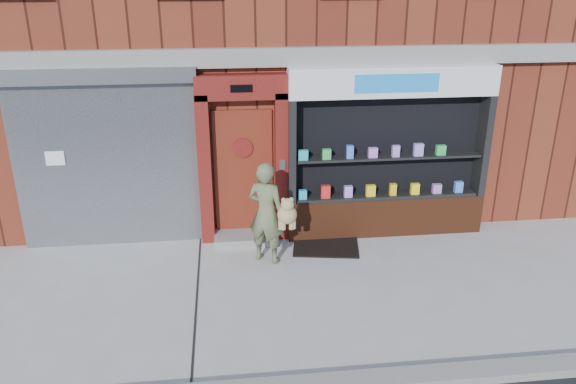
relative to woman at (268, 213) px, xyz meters
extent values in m
plane|color=#9E9E99|center=(0.41, -0.98, -0.85)|extent=(80.00, 80.00, 0.00)
cube|color=gray|center=(0.41, 0.94, 2.30)|extent=(12.00, 0.16, 0.30)
cube|color=gray|center=(-2.59, 0.96, 0.55)|extent=(3.00, 0.10, 2.80)
cube|color=slate|center=(-2.59, 0.90, 2.07)|extent=(3.10, 0.30, 0.24)
cube|color=white|center=(-3.39, 0.90, 0.75)|extent=(0.30, 0.01, 0.24)
cube|color=#56120E|center=(-0.99, 0.88, 0.45)|extent=(0.22, 0.28, 2.60)
cube|color=#56120E|center=(0.31, 0.88, 0.45)|extent=(0.22, 0.28, 2.60)
cube|color=#56120E|center=(-0.34, 0.88, 1.85)|extent=(1.50, 0.28, 0.40)
cube|color=black|center=(-0.34, 0.73, 1.85)|extent=(0.35, 0.01, 0.12)
cube|color=maroon|center=(-0.34, 0.99, 0.35)|extent=(1.00, 0.06, 2.20)
cylinder|color=black|center=(-0.34, 0.95, 0.80)|extent=(0.28, 0.02, 0.28)
cylinder|color=#56120E|center=(-0.34, 0.94, 0.80)|extent=(0.34, 0.02, 0.34)
cube|color=gray|center=(-0.34, 0.72, -0.78)|extent=(1.10, 0.55, 0.15)
cube|color=slate|center=(0.31, 0.73, 0.55)|extent=(0.10, 0.02, 0.18)
cube|color=#5D2B16|center=(2.16, 0.82, -0.50)|extent=(3.50, 0.40, 0.70)
cube|color=black|center=(0.47, 0.82, 0.75)|extent=(0.12, 0.40, 1.80)
cube|color=black|center=(3.85, 0.82, 0.75)|extent=(0.12, 0.40, 1.80)
cube|color=black|center=(2.16, 1.01, 0.75)|extent=(3.30, 0.03, 1.80)
cube|color=black|center=(2.16, 0.82, -0.12)|extent=(3.20, 0.36, 0.06)
cube|color=black|center=(2.16, 0.82, 0.60)|extent=(3.20, 0.36, 0.04)
cube|color=white|center=(2.16, 0.82, 1.90)|extent=(3.50, 0.40, 0.50)
cube|color=#1B7CCC|center=(2.16, 0.62, 1.90)|extent=(1.40, 0.01, 0.30)
cube|color=#29ABD1|center=(0.66, 0.74, -0.01)|extent=(0.14, 0.09, 0.16)
cube|color=red|center=(1.06, 0.74, 0.02)|extent=(0.16, 0.09, 0.23)
cube|color=#B082EB|center=(1.46, 0.74, 0.01)|extent=(0.14, 0.09, 0.20)
cube|color=yellow|center=(1.86, 0.74, 0.01)|extent=(0.16, 0.09, 0.20)
cube|color=yellow|center=(2.26, 0.74, 0.01)|extent=(0.11, 0.09, 0.21)
cube|color=yellow|center=(2.66, 0.74, 0.01)|extent=(0.14, 0.09, 0.19)
cube|color=#B074D1|center=(3.06, 0.74, -0.01)|extent=(0.15, 0.09, 0.17)
cube|color=#447DEA|center=(3.46, 0.74, 0.01)|extent=(0.14, 0.09, 0.20)
cube|color=#25B5BC|center=(0.66, 0.74, 0.70)|extent=(0.16, 0.09, 0.17)
cube|color=green|center=(1.06, 0.74, 0.71)|extent=(0.14, 0.09, 0.17)
cube|color=#4172DE|center=(1.46, 0.74, 0.73)|extent=(0.11, 0.09, 0.22)
cube|color=#BC7CE0|center=(1.86, 0.74, 0.70)|extent=(0.15, 0.09, 0.17)
cube|color=#AE81E9|center=(2.26, 0.74, 0.72)|extent=(0.12, 0.09, 0.20)
cube|color=#A481E9|center=(2.66, 0.74, 0.73)|extent=(0.16, 0.09, 0.22)
cube|color=green|center=(3.06, 0.74, 0.71)|extent=(0.16, 0.09, 0.17)
imported|color=#5D6543|center=(-0.03, 0.02, -0.01)|extent=(0.74, 0.66, 1.69)
sphere|color=tan|center=(0.29, -0.15, 0.03)|extent=(0.31, 0.31, 0.31)
sphere|color=tan|center=(0.29, -0.20, 0.21)|extent=(0.21, 0.21, 0.21)
sphere|color=tan|center=(0.23, -0.20, 0.29)|extent=(0.07, 0.07, 0.07)
sphere|color=tan|center=(0.35, -0.20, 0.29)|extent=(0.07, 0.07, 0.07)
cylinder|color=tan|center=(0.18, -0.15, -0.13)|extent=(0.07, 0.07, 0.19)
cylinder|color=tan|center=(0.39, -0.15, -0.13)|extent=(0.07, 0.07, 0.19)
cylinder|color=tan|center=(0.23, -0.17, -0.13)|extent=(0.07, 0.07, 0.19)
cylinder|color=tan|center=(0.35, -0.17, -0.13)|extent=(0.07, 0.07, 0.19)
cube|color=black|center=(1.01, 0.35, -0.84)|extent=(1.22, 0.95, 0.03)
camera|label=1|loc=(-0.63, -8.15, 3.58)|focal=35.00mm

